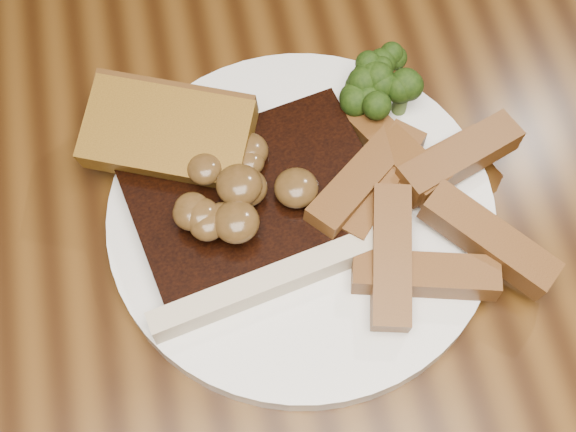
# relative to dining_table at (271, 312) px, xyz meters

# --- Properties ---
(dining_table) EXTENTS (1.60, 0.90, 0.75)m
(dining_table) POSITION_rel_dining_table_xyz_m (0.00, 0.00, 0.00)
(dining_table) COLOR #4A2C0E
(dining_table) RESTS_ON ground
(plate) EXTENTS (0.27, 0.27, 0.01)m
(plate) POSITION_rel_dining_table_xyz_m (0.03, 0.03, 0.10)
(plate) COLOR white
(plate) RESTS_ON dining_table
(steak) EXTENTS (0.18, 0.15, 0.02)m
(steak) POSITION_rel_dining_table_xyz_m (-0.00, 0.03, 0.12)
(steak) COLOR black
(steak) RESTS_ON plate
(steak_bone) EXTENTS (0.16, 0.05, 0.02)m
(steak_bone) POSITION_rel_dining_table_xyz_m (-0.00, -0.02, 0.11)
(steak_bone) COLOR #BEAF93
(steak_bone) RESTS_ON plate
(mushroom_pile) EXTENTS (0.08, 0.08, 0.03)m
(mushroom_pile) POSITION_rel_dining_table_xyz_m (-0.01, 0.04, 0.14)
(mushroom_pile) COLOR #52361A
(mushroom_pile) RESTS_ON steak
(garlic_bread) EXTENTS (0.12, 0.10, 0.02)m
(garlic_bread) POSITION_rel_dining_table_xyz_m (-0.05, 0.09, 0.12)
(garlic_bread) COLOR brown
(garlic_bread) RESTS_ON plate
(potato_wedges) EXTENTS (0.12, 0.12, 0.02)m
(potato_wedges) POSITION_rel_dining_table_xyz_m (0.10, 0.02, 0.12)
(potato_wedges) COLOR brown
(potato_wedges) RESTS_ON plate
(broccoli_cluster) EXTENTS (0.06, 0.06, 0.04)m
(broccoli_cluster) POSITION_rel_dining_table_xyz_m (0.09, 0.11, 0.12)
(broccoli_cluster) COLOR #233A0D
(broccoli_cluster) RESTS_ON plate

